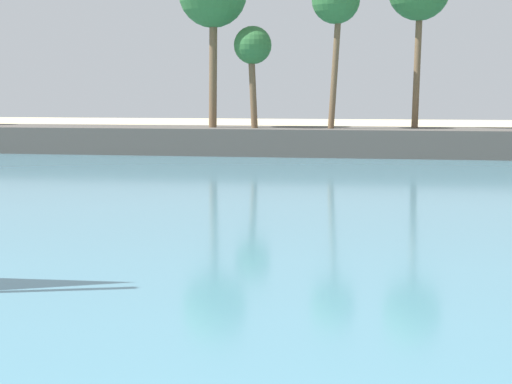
# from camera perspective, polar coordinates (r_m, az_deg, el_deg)

# --- Properties ---
(sea) EXTENTS (220.00, 88.89, 0.06)m
(sea) POSITION_cam_1_polar(r_m,az_deg,el_deg) (50.98, 4.89, 2.12)
(sea) COLOR teal
(sea) RESTS_ON ground
(palm_headland) EXTENTS (108.12, 6.00, 12.75)m
(palm_headland) POSITION_cam_1_polar(r_m,az_deg,el_deg) (55.04, 10.20, 6.23)
(palm_headland) COLOR #514C47
(palm_headland) RESTS_ON ground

